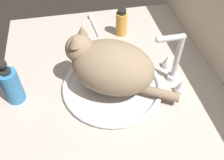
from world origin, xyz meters
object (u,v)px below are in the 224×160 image
(sink_basin, at_px, (112,86))
(amber_bottle, at_px, (121,23))
(faucet, at_px, (174,63))
(cat, at_px, (108,65))
(toothbrush, at_px, (94,25))
(soap_pump_bottle, at_px, (12,86))

(sink_basin, distance_m, amber_bottle, 0.34)
(sink_basin, distance_m, faucet, 0.24)
(cat, relative_size, amber_bottle, 3.14)
(faucet, xyz_separation_m, amber_bottle, (-0.32, -0.12, -0.02))
(amber_bottle, bearing_deg, toothbrush, -127.35)
(faucet, bearing_deg, cat, -91.92)
(sink_basin, height_order, cat, cat)
(sink_basin, distance_m, soap_pump_bottle, 0.34)
(toothbrush, bearing_deg, cat, -0.78)
(soap_pump_bottle, bearing_deg, cat, 88.75)
(soap_pump_bottle, bearing_deg, faucet, 88.47)
(faucet, relative_size, toothbrush, 1.14)
(toothbrush, bearing_deg, sink_basin, 1.12)
(soap_pump_bottle, relative_size, toothbrush, 0.95)
(faucet, distance_m, cat, 0.24)
(sink_basin, relative_size, cat, 0.94)
(cat, xyz_separation_m, toothbrush, (-0.39, 0.01, -0.10))
(amber_bottle, relative_size, toothbrush, 0.68)
(faucet, relative_size, soap_pump_bottle, 1.20)
(cat, height_order, toothbrush, cat)
(faucet, height_order, soap_pump_bottle, faucet)
(faucet, bearing_deg, sink_basin, -90.00)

